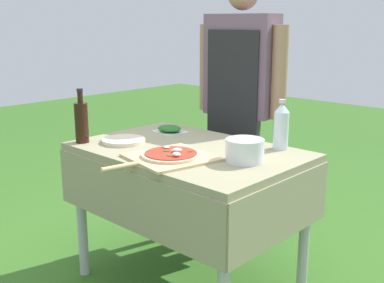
{
  "coord_description": "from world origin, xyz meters",
  "views": [
    {
      "loc": [
        1.6,
        -1.67,
        1.37
      ],
      "look_at": [
        0.03,
        0.0,
        0.79
      ],
      "focal_mm": 45.0,
      "sensor_mm": 36.0,
      "label": 1
    }
  ],
  "objects_px": {
    "mixing_tub": "(245,150)",
    "plate_stack": "(124,141)",
    "oil_bottle": "(81,121)",
    "water_bottle": "(281,126)",
    "person_cook": "(241,91)",
    "herb_container": "(169,129)",
    "prep_table": "(188,170)",
    "pizza_on_peel": "(169,156)"
  },
  "relations": [
    {
      "from": "prep_table",
      "to": "plate_stack",
      "type": "relative_size",
      "value": 4.97
    },
    {
      "from": "person_cook",
      "to": "plate_stack",
      "type": "bearing_deg",
      "value": 74.57
    },
    {
      "from": "oil_bottle",
      "to": "herb_container",
      "type": "height_order",
      "value": "oil_bottle"
    },
    {
      "from": "person_cook",
      "to": "pizza_on_peel",
      "type": "relative_size",
      "value": 2.94
    },
    {
      "from": "water_bottle",
      "to": "mixing_tub",
      "type": "relative_size",
      "value": 1.41
    },
    {
      "from": "water_bottle",
      "to": "plate_stack",
      "type": "height_order",
      "value": "water_bottle"
    },
    {
      "from": "pizza_on_peel",
      "to": "person_cook",
      "type": "bearing_deg",
      "value": 118.5
    },
    {
      "from": "prep_table",
      "to": "person_cook",
      "type": "xyz_separation_m",
      "value": [
        -0.19,
        0.66,
        0.31
      ]
    },
    {
      "from": "mixing_tub",
      "to": "person_cook",
      "type": "bearing_deg",
      "value": 129.2
    },
    {
      "from": "person_cook",
      "to": "pizza_on_peel",
      "type": "height_order",
      "value": "person_cook"
    },
    {
      "from": "person_cook",
      "to": "plate_stack",
      "type": "height_order",
      "value": "person_cook"
    },
    {
      "from": "prep_table",
      "to": "oil_bottle",
      "type": "xyz_separation_m",
      "value": [
        -0.49,
        -0.29,
        0.22
      ]
    },
    {
      "from": "pizza_on_peel",
      "to": "mixing_tub",
      "type": "xyz_separation_m",
      "value": [
        0.27,
        0.2,
        0.04
      ]
    },
    {
      "from": "person_cook",
      "to": "oil_bottle",
      "type": "bearing_deg",
      "value": 66.95
    },
    {
      "from": "oil_bottle",
      "to": "prep_table",
      "type": "bearing_deg",
      "value": 30.6
    },
    {
      "from": "plate_stack",
      "to": "oil_bottle",
      "type": "bearing_deg",
      "value": -137.7
    },
    {
      "from": "herb_container",
      "to": "plate_stack",
      "type": "relative_size",
      "value": 0.81
    },
    {
      "from": "person_cook",
      "to": "pizza_on_peel",
      "type": "xyz_separation_m",
      "value": [
        0.26,
        -0.86,
        -0.19
      ]
    },
    {
      "from": "plate_stack",
      "to": "herb_container",
      "type": "bearing_deg",
      "value": 89.1
    },
    {
      "from": "water_bottle",
      "to": "herb_container",
      "type": "relative_size",
      "value": 1.33
    },
    {
      "from": "mixing_tub",
      "to": "plate_stack",
      "type": "relative_size",
      "value": 0.77
    },
    {
      "from": "oil_bottle",
      "to": "plate_stack",
      "type": "bearing_deg",
      "value": 42.3
    },
    {
      "from": "prep_table",
      "to": "oil_bottle",
      "type": "relative_size",
      "value": 4.03
    },
    {
      "from": "prep_table",
      "to": "water_bottle",
      "type": "distance_m",
      "value": 0.51
    },
    {
      "from": "pizza_on_peel",
      "to": "herb_container",
      "type": "xyz_separation_m",
      "value": [
        -0.39,
        0.38,
        0.01
      ]
    },
    {
      "from": "person_cook",
      "to": "herb_container",
      "type": "xyz_separation_m",
      "value": [
        -0.13,
        -0.48,
        -0.18
      ]
    },
    {
      "from": "person_cook",
      "to": "herb_container",
      "type": "relative_size",
      "value": 8.71
    },
    {
      "from": "prep_table",
      "to": "plate_stack",
      "type": "distance_m",
      "value": 0.38
    },
    {
      "from": "prep_table",
      "to": "person_cook",
      "type": "bearing_deg",
      "value": 105.81
    },
    {
      "from": "person_cook",
      "to": "herb_container",
      "type": "bearing_deg",
      "value": 68.64
    },
    {
      "from": "person_cook",
      "to": "water_bottle",
      "type": "bearing_deg",
      "value": 140.62
    },
    {
      "from": "oil_bottle",
      "to": "plate_stack",
      "type": "relative_size",
      "value": 1.23
    },
    {
      "from": "person_cook",
      "to": "plate_stack",
      "type": "distance_m",
      "value": 0.84
    },
    {
      "from": "prep_table",
      "to": "person_cook",
      "type": "height_order",
      "value": "person_cook"
    },
    {
      "from": "person_cook",
      "to": "herb_container",
      "type": "distance_m",
      "value": 0.53
    },
    {
      "from": "oil_bottle",
      "to": "herb_container",
      "type": "xyz_separation_m",
      "value": [
        0.16,
        0.47,
        -0.09
      ]
    },
    {
      "from": "prep_table",
      "to": "herb_container",
      "type": "height_order",
      "value": "herb_container"
    },
    {
      "from": "water_bottle",
      "to": "plate_stack",
      "type": "distance_m",
      "value": 0.81
    },
    {
      "from": "prep_table",
      "to": "water_bottle",
      "type": "height_order",
      "value": "water_bottle"
    },
    {
      "from": "prep_table",
      "to": "mixing_tub",
      "type": "bearing_deg",
      "value": 1.57
    },
    {
      "from": "oil_bottle",
      "to": "water_bottle",
      "type": "relative_size",
      "value": 1.14
    },
    {
      "from": "person_cook",
      "to": "plate_stack",
      "type": "xyz_separation_m",
      "value": [
        -0.14,
        -0.8,
        -0.19
      ]
    }
  ]
}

